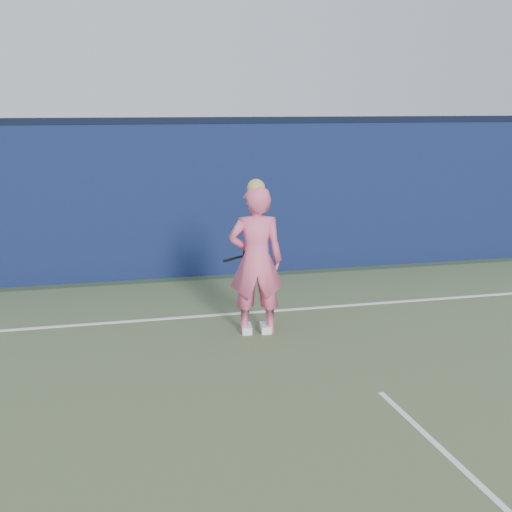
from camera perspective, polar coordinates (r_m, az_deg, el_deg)
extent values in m
plane|color=#32462B|center=(6.48, 13.63, -14.00)|extent=(80.00, 80.00, 0.00)
cube|color=#0E1E3E|center=(12.05, -0.57, 4.63)|extent=(24.00, 0.40, 2.50)
cube|color=black|center=(11.95, -0.59, 10.82)|extent=(24.00, 0.42, 0.10)
imported|color=#F15D88|center=(8.76, 0.00, -0.37)|extent=(0.73, 0.54, 1.85)
sphere|color=tan|center=(8.61, 0.00, 5.46)|extent=(0.22, 0.22, 0.22)
cube|color=white|center=(9.00, 0.76, -5.80)|extent=(0.16, 0.30, 0.10)
cube|color=white|center=(8.98, -0.77, -5.84)|extent=(0.16, 0.30, 0.10)
torus|color=black|center=(9.14, -0.10, 0.18)|extent=(0.31, 0.09, 0.31)
torus|color=#BF9D11|center=(9.14, -0.10, 0.18)|extent=(0.26, 0.07, 0.25)
cylinder|color=beige|center=(9.14, -0.10, 0.18)|extent=(0.25, 0.06, 0.25)
cylinder|color=black|center=(9.21, -1.50, -0.12)|extent=(0.28, 0.11, 0.10)
cylinder|color=black|center=(9.25, -2.28, -0.32)|extent=(0.13, 0.07, 0.07)
cube|color=white|center=(9.94, 2.87, -4.30)|extent=(11.00, 0.08, 0.01)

